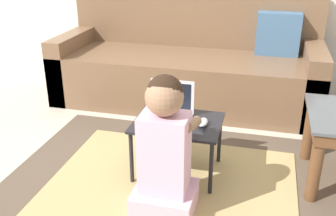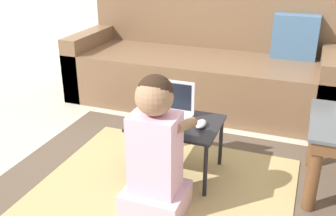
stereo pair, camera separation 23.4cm
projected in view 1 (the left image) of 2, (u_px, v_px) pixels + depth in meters
ground_plane at (150, 179)px, 2.42m from camera, size 16.00×16.00×0.00m
area_rug at (170, 189)px, 2.31m from camera, size 2.02×1.68×0.01m
couch at (189, 66)px, 3.51m from camera, size 2.26×0.88×0.93m
laptop_desk at (178, 128)px, 2.37m from camera, size 0.52×0.41×0.35m
laptop at (169, 113)px, 2.37m from camera, size 0.27×0.21×0.22m
computer_mouse at (203, 122)px, 2.30m from camera, size 0.06×0.11×0.04m
person_seated at (165, 152)px, 2.00m from camera, size 0.32×0.43×0.77m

